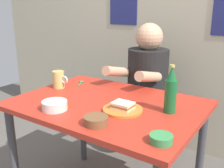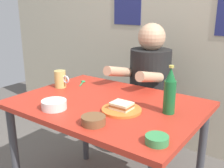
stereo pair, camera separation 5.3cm
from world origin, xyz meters
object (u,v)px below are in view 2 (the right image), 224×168
object	(u,v)px
dining_table	(107,116)
beer_mug	(60,79)
rice_bowl_white	(54,104)
stool	(148,123)
plate_orange	(122,110)
sandwich	(122,106)
beer_bottle	(170,92)
person_seated	(149,75)

from	to	relation	value
dining_table	beer_mug	distance (m)	0.47
rice_bowl_white	stool	bearing A→B (deg)	81.75
stool	rice_bowl_white	bearing A→B (deg)	-98.25
stool	plate_orange	distance (m)	0.83
sandwich	beer_bottle	distance (m)	0.27
stool	person_seated	size ratio (longest dim) A/B	0.63
person_seated	beer_bottle	xyz separation A→B (m)	(0.41, -0.56, 0.09)
plate_orange	person_seated	bearing A→B (deg)	105.80
stool	person_seated	distance (m)	0.42
person_seated	plate_orange	distance (m)	0.71
sandwich	stool	bearing A→B (deg)	105.56
stool	beer_mug	world-z (taller)	beer_mug
plate_orange	stool	bearing A→B (deg)	105.56
beer_bottle	rice_bowl_white	world-z (taller)	beer_bottle
stool	sandwich	size ratio (longest dim) A/B	4.09
sandwich	beer_bottle	world-z (taller)	beer_bottle
person_seated	plate_orange	bearing A→B (deg)	-74.20
sandwich	rice_bowl_white	distance (m)	0.38
stool	beer_bottle	xyz separation A→B (m)	(0.41, -0.57, 0.51)
plate_orange	beer_mug	size ratio (longest dim) A/B	1.75
dining_table	plate_orange	size ratio (longest dim) A/B	5.00
person_seated	beer_bottle	size ratio (longest dim) A/B	2.75
dining_table	beer_mug	bearing A→B (deg)	174.22
beer_bottle	rice_bowl_white	bearing A→B (deg)	-149.71
sandwich	beer_bottle	size ratio (longest dim) A/B	0.42
rice_bowl_white	beer_mug	bearing A→B (deg)	131.21
dining_table	sandwich	world-z (taller)	sandwich
plate_orange	beer_bottle	world-z (taller)	beer_bottle
person_seated	beer_mug	world-z (taller)	person_seated
beer_mug	stool	bearing A→B (deg)	55.91
dining_table	beer_bottle	distance (m)	0.43
person_seated	sandwich	world-z (taller)	person_seated
dining_table	sandwich	xyz separation A→B (m)	(0.15, -0.07, 0.13)
plate_orange	beer_bottle	size ratio (longest dim) A/B	0.84
person_seated	sandwich	distance (m)	0.71
stool	sandwich	bearing A→B (deg)	-74.44
plate_orange	rice_bowl_white	size ratio (longest dim) A/B	1.57
person_seated	plate_orange	world-z (taller)	person_seated
dining_table	rice_bowl_white	bearing A→B (deg)	-123.82
person_seated	rice_bowl_white	world-z (taller)	person_seated
dining_table	beer_mug	xyz separation A→B (m)	(-0.44, 0.04, 0.15)
stool	beer_bottle	bearing A→B (deg)	-54.14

